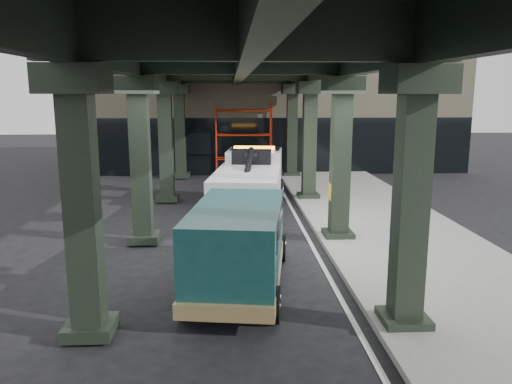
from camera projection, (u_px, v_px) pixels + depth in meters
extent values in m
plane|color=black|center=(259.00, 263.00, 13.52)|extent=(90.00, 90.00, 0.00)
cube|color=gray|center=(397.00, 237.00, 15.69)|extent=(5.00, 40.00, 0.15)
cube|color=silver|center=(309.00, 240.00, 15.56)|extent=(0.12, 38.00, 0.01)
cube|color=black|center=(411.00, 204.00, 9.25)|extent=(0.55, 0.55, 5.00)
cube|color=black|center=(418.00, 80.00, 8.81)|extent=(1.10, 1.10, 0.50)
cube|color=black|center=(404.00, 320.00, 9.70)|extent=(0.90, 0.90, 0.24)
cube|color=black|center=(340.00, 161.00, 15.13)|extent=(0.55, 0.55, 5.00)
cube|color=black|center=(343.00, 85.00, 14.69)|extent=(1.10, 1.10, 0.50)
cube|color=black|center=(338.00, 235.00, 15.58)|extent=(0.90, 0.90, 0.24)
cube|color=black|center=(309.00, 142.00, 21.01)|extent=(0.55, 0.55, 5.00)
cube|color=black|center=(310.00, 88.00, 20.57)|extent=(1.10, 1.10, 0.50)
cube|color=black|center=(308.00, 196.00, 21.45)|extent=(0.90, 0.90, 0.24)
cube|color=black|center=(292.00, 132.00, 26.88)|extent=(0.55, 0.55, 5.00)
cube|color=black|center=(292.00, 89.00, 26.45)|extent=(1.10, 1.10, 0.50)
cube|color=black|center=(291.00, 174.00, 27.33)|extent=(0.90, 0.90, 0.24)
cube|color=black|center=(82.00, 207.00, 8.94)|extent=(0.55, 0.55, 5.00)
cube|color=black|center=(74.00, 79.00, 8.51)|extent=(1.10, 1.10, 0.50)
cube|color=black|center=(91.00, 327.00, 9.39)|extent=(0.90, 0.90, 0.24)
cube|color=black|center=(141.00, 162.00, 14.82)|extent=(0.55, 0.55, 5.00)
cube|color=black|center=(137.00, 85.00, 14.39)|extent=(1.10, 1.10, 0.50)
cube|color=black|center=(144.00, 238.00, 15.27)|extent=(0.90, 0.90, 0.24)
cube|color=black|center=(166.00, 143.00, 20.70)|extent=(0.55, 0.55, 5.00)
cube|color=black|center=(164.00, 88.00, 20.26)|extent=(1.10, 1.10, 0.50)
cube|color=black|center=(168.00, 198.00, 21.15)|extent=(0.90, 0.90, 0.24)
cube|color=black|center=(180.00, 132.00, 26.58)|extent=(0.55, 0.55, 5.00)
cube|color=black|center=(179.00, 89.00, 26.14)|extent=(1.10, 1.10, 0.50)
cube|color=black|center=(181.00, 175.00, 27.03)|extent=(0.90, 0.90, 0.24)
cube|color=black|center=(344.00, 57.00, 14.54)|extent=(0.35, 32.00, 1.10)
cube|color=black|center=(136.00, 57.00, 14.23)|extent=(0.35, 32.00, 1.10)
cube|color=black|center=(241.00, 57.00, 14.38)|extent=(0.35, 32.00, 1.10)
cube|color=black|center=(241.00, 32.00, 14.25)|extent=(7.40, 32.00, 0.30)
cube|color=#C6B793|center=(272.00, 102.00, 32.44)|extent=(22.00, 10.00, 8.00)
cylinder|color=red|center=(216.00, 140.00, 27.65)|extent=(0.08, 0.08, 4.00)
cylinder|color=red|center=(216.00, 141.00, 26.87)|extent=(0.08, 0.08, 4.00)
cylinder|color=red|center=(270.00, 140.00, 27.81)|extent=(0.08, 0.08, 4.00)
cylinder|color=red|center=(271.00, 141.00, 27.02)|extent=(0.08, 0.08, 4.00)
cylinder|color=red|center=(243.00, 158.00, 27.92)|extent=(3.00, 0.08, 0.08)
cylinder|color=red|center=(243.00, 134.00, 27.67)|extent=(3.00, 0.08, 0.08)
cylinder|color=red|center=(243.00, 111.00, 27.42)|extent=(3.00, 0.08, 0.08)
cube|color=black|center=(250.00, 200.00, 18.44)|extent=(1.77, 6.96, 0.23)
cube|color=silver|center=(255.00, 170.00, 20.58)|extent=(2.42, 2.46, 1.66)
cube|color=silver|center=(256.00, 177.00, 21.61)|extent=(2.23, 0.91, 0.83)
cube|color=black|center=(255.00, 158.00, 20.72)|extent=(2.16, 1.44, 0.78)
cube|color=silver|center=(247.00, 190.00, 17.29)|extent=(2.76, 4.84, 1.29)
cube|color=orange|center=(254.00, 148.00, 20.22)|extent=(1.67, 0.46, 0.15)
cube|color=black|center=(252.00, 157.00, 18.91)|extent=(1.53, 0.73, 0.55)
cylinder|color=black|center=(248.00, 169.00, 17.33)|extent=(0.62, 3.22, 1.23)
cube|color=black|center=(240.00, 234.00, 15.17)|extent=(0.43, 1.31, 0.17)
cube|color=black|center=(238.00, 241.00, 14.55)|extent=(1.49, 0.41, 0.17)
cylinder|color=black|center=(231.00, 190.00, 21.10)|extent=(0.45, 1.04, 1.01)
cylinder|color=silver|center=(231.00, 190.00, 21.10)|extent=(0.43, 0.60, 0.56)
cylinder|color=black|center=(279.00, 191.00, 20.96)|extent=(0.45, 1.04, 1.01)
cylinder|color=silver|center=(279.00, 191.00, 20.96)|extent=(0.43, 0.60, 0.56)
cylinder|color=black|center=(221.00, 206.00, 18.13)|extent=(0.45, 1.04, 1.01)
cylinder|color=silver|center=(221.00, 206.00, 18.13)|extent=(0.43, 0.60, 0.56)
cylinder|color=black|center=(277.00, 207.00, 17.99)|extent=(0.45, 1.04, 1.01)
cylinder|color=silver|center=(277.00, 207.00, 17.99)|extent=(0.43, 0.60, 0.56)
cylinder|color=black|center=(216.00, 213.00, 16.96)|extent=(0.45, 1.04, 1.01)
cylinder|color=silver|center=(216.00, 213.00, 16.96)|extent=(0.43, 0.60, 0.56)
cylinder|color=black|center=(276.00, 214.00, 16.82)|extent=(0.45, 1.04, 1.01)
cylinder|color=silver|center=(276.00, 214.00, 16.82)|extent=(0.43, 0.60, 0.56)
cube|color=#113D3C|center=(249.00, 230.00, 13.63)|extent=(1.95, 1.23, 0.80)
cube|color=#113D3C|center=(237.00, 244.00, 11.16)|extent=(2.41, 4.24, 1.74)
cube|color=#957D4C|center=(239.00, 269.00, 11.65)|extent=(2.58, 5.21, 0.31)
cube|color=black|center=(247.00, 207.00, 13.15)|extent=(1.78, 0.62, 0.74)
cube|color=black|center=(239.00, 221.00, 11.34)|extent=(2.33, 3.45, 0.49)
cube|color=silver|center=(250.00, 238.00, 14.16)|extent=(1.78, 0.35, 0.27)
cylinder|color=black|center=(216.00, 246.00, 13.76)|extent=(0.35, 0.78, 0.75)
cylinder|color=silver|center=(216.00, 246.00, 13.76)|extent=(0.34, 0.45, 0.41)
cylinder|color=black|center=(281.00, 248.00, 13.60)|extent=(0.35, 0.78, 0.75)
cylinder|color=silver|center=(281.00, 248.00, 13.60)|extent=(0.34, 0.45, 0.41)
cylinder|color=black|center=(186.00, 301.00, 10.09)|extent=(0.35, 0.78, 0.75)
cylinder|color=silver|center=(186.00, 301.00, 10.09)|extent=(0.34, 0.45, 0.41)
cylinder|color=black|center=(274.00, 305.00, 9.94)|extent=(0.35, 0.78, 0.75)
cylinder|color=silver|center=(274.00, 305.00, 9.94)|extent=(0.34, 0.45, 0.41)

